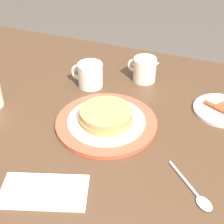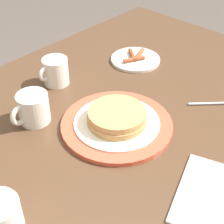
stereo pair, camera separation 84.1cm
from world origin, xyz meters
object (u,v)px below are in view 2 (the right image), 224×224
object	(u,v)px
creamer_pitcher	(56,71)
side_plate_bacon	(135,59)
pancake_plate	(117,121)
napkin	(204,193)
coffee_mug	(33,108)

from	to	relation	value
creamer_pitcher	side_plate_bacon	bearing A→B (deg)	161.46
pancake_plate	napkin	world-z (taller)	pancake_plate
side_plate_bacon	coffee_mug	world-z (taller)	coffee_mug
pancake_plate	side_plate_bacon	distance (m)	0.35
pancake_plate	side_plate_bacon	xyz separation A→B (m)	(-0.30, -0.18, -0.01)
napkin	coffee_mug	bearing A→B (deg)	-78.86
coffee_mug	side_plate_bacon	bearing A→B (deg)	-178.95
side_plate_bacon	creamer_pitcher	bearing A→B (deg)	-18.54
side_plate_bacon	napkin	world-z (taller)	side_plate_bacon
pancake_plate	napkin	xyz separation A→B (m)	(0.04, 0.28, -0.01)
pancake_plate	napkin	bearing A→B (deg)	81.88
pancake_plate	napkin	size ratio (longest dim) A/B	1.31
side_plate_bacon	creamer_pitcher	size ratio (longest dim) A/B	1.45
creamer_pitcher	napkin	distance (m)	0.56
pancake_plate	coffee_mug	xyz separation A→B (m)	(0.13, -0.18, 0.02)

